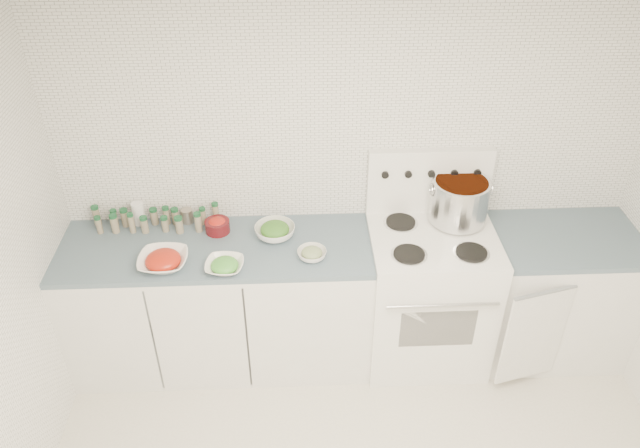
{
  "coord_description": "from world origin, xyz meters",
  "views": [
    {
      "loc": [
        -0.34,
        -1.77,
        3.13
      ],
      "look_at": [
        -0.2,
        1.14,
        1.08
      ],
      "focal_mm": 35.0,
      "sensor_mm": 36.0,
      "label": 1
    }
  ],
  "objects_px": {
    "bowl_tomato": "(163,260)",
    "bowl_snowpea": "(225,265)",
    "stove": "(427,292)",
    "stock_pot": "(459,199)"
  },
  "relations": [
    {
      "from": "stove",
      "to": "bowl_tomato",
      "type": "height_order",
      "value": "stove"
    },
    {
      "from": "bowl_tomato",
      "to": "bowl_snowpea",
      "type": "height_order",
      "value": "bowl_tomato"
    },
    {
      "from": "stove",
      "to": "stock_pot",
      "type": "relative_size",
      "value": 3.68
    },
    {
      "from": "stove",
      "to": "bowl_tomato",
      "type": "distance_m",
      "value": 1.64
    },
    {
      "from": "stove",
      "to": "bowl_snowpea",
      "type": "relative_size",
      "value": 5.74
    },
    {
      "from": "bowl_tomato",
      "to": "bowl_snowpea",
      "type": "bearing_deg",
      "value": -8.02
    },
    {
      "from": "stock_pot",
      "to": "bowl_snowpea",
      "type": "height_order",
      "value": "stock_pot"
    },
    {
      "from": "stock_pot",
      "to": "bowl_snowpea",
      "type": "xyz_separation_m",
      "value": [
        -1.39,
        -0.38,
        -0.16
      ]
    },
    {
      "from": "stove",
      "to": "stock_pot",
      "type": "bearing_deg",
      "value": 43.97
    },
    {
      "from": "bowl_snowpea",
      "to": "bowl_tomato",
      "type": "bearing_deg",
      "value": 171.98
    }
  ]
}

